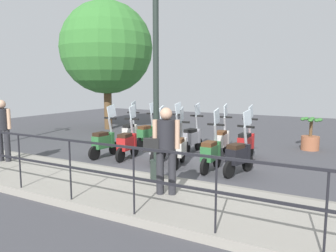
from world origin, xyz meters
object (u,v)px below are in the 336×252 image
object	(u,v)px
lamp_post_near	(156,86)
scooter_far_5	(130,132)
scooter_far_0	(246,142)
scooter_near_3	(158,145)
scooter_near_0	(239,155)
pedestrian_with_bag	(165,144)
scooter_near_5	(104,141)
scooter_far_3	(172,135)
scooter_near_4	(127,143)
scooter_far_4	(147,134)
scooter_near_1	(211,152)
pedestrian_distant	(3,126)
scooter_near_2	(179,148)
tree_large	(107,48)
scooter_far_2	(192,137)
scooter_far_1	(222,139)
potted_palm	(310,136)

from	to	relation	value
lamp_post_near	scooter_far_5	size ratio (longest dim) A/B	2.87
scooter_far_0	scooter_near_3	bearing A→B (deg)	131.25
scooter_near_0	scooter_far_5	world-z (taller)	same
pedestrian_with_bag	scooter_near_5	xyz separation A→B (m)	(2.28, 3.32, -0.60)
lamp_post_near	scooter_far_3	distance (m)	4.09
lamp_post_near	scooter_near_3	bearing A→B (deg)	29.42
scooter_near_5	scooter_far_0	xyz separation A→B (m)	(1.79, -3.68, 0.00)
scooter_near_3	scooter_near_4	size ratio (longest dim) A/B	1.00
scooter_near_3	scooter_far_4	bearing A→B (deg)	28.30
scooter_near_1	scooter_near_3	world-z (taller)	same
scooter_far_4	lamp_post_near	bearing A→B (deg)	-138.17
pedestrian_distant	scooter_near_3	world-z (taller)	pedestrian_distant
lamp_post_near	scooter_near_2	bearing A→B (deg)	10.70
scooter_near_4	scooter_far_3	xyz separation A→B (m)	(1.80, -0.49, 0.00)
scooter_near_1	scooter_far_0	distance (m)	1.73
scooter_near_1	scooter_near_4	world-z (taller)	same
pedestrian_distant	scooter_near_1	xyz separation A→B (m)	(2.20, -4.85, -0.60)
scooter_far_5	scooter_near_1	bearing A→B (deg)	-126.40
pedestrian_with_bag	pedestrian_distant	size ratio (longest dim) A/B	1.00
pedestrian_with_bag	scooter_far_3	size ratio (longest dim) A/B	1.03
tree_large	pedestrian_with_bag	bearing A→B (deg)	-134.90
scooter_near_3	scooter_far_0	world-z (taller)	same
pedestrian_with_bag	scooter_near_4	distance (m)	3.60
scooter_far_2	scooter_far_5	size ratio (longest dim) A/B	1.00
scooter_near_4	scooter_far_1	size ratio (longest dim) A/B	1.00
tree_large	scooter_far_0	bearing A→B (deg)	-111.59
scooter_near_3	scooter_far_1	world-z (taller)	same
scooter_near_4	pedestrian_with_bag	bearing A→B (deg)	-139.80
scooter_near_3	scooter_far_3	size ratio (longest dim) A/B	1.00
scooter_far_4	scooter_far_2	bearing A→B (deg)	-81.12
scooter_near_2	scooter_near_3	bearing A→B (deg)	70.87
potted_palm	scooter_far_0	world-z (taller)	scooter_far_0
scooter_near_0	scooter_far_4	xyz separation A→B (m)	(1.68, 3.64, 0.00)
scooter_near_0	scooter_near_4	distance (m)	3.25
scooter_near_1	scooter_near_5	distance (m)	3.28
tree_large	scooter_far_3	distance (m)	6.52
scooter_near_4	scooter_far_2	distance (m)	2.13
scooter_near_5	scooter_far_0	size ratio (longest dim) A/B	1.00
pedestrian_distant	scooter_near_4	bearing A→B (deg)	118.71
scooter_near_2	scooter_near_3	distance (m)	0.66
scooter_near_0	scooter_near_4	size ratio (longest dim) A/B	1.00
scooter_far_0	lamp_post_near	bearing A→B (deg)	165.92
scooter_near_2	scooter_far_3	distance (m)	2.11
scooter_near_0	potted_palm	bearing A→B (deg)	-1.76
lamp_post_near	pedestrian_with_bag	xyz separation A→B (m)	(-0.77, -0.64, -1.03)
scooter_near_5	scooter_far_5	size ratio (longest dim) A/B	1.00
scooter_near_3	scooter_near_4	bearing A→B (deg)	82.17
pedestrian_with_bag	scooter_near_1	bearing A→B (deg)	-22.67
scooter_near_0	scooter_far_1	size ratio (longest dim) A/B	1.00
pedestrian_with_bag	scooter_near_3	bearing A→B (deg)	9.25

